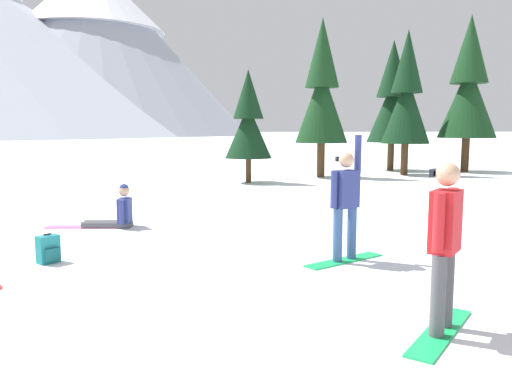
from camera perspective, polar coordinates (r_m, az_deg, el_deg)
ground_plane at (r=5.08m, az=-20.97°, el=-17.85°), size 800.00×800.00×0.00m
snowboarder_foreground at (r=5.53m, az=20.37°, el=-5.54°), size 1.30×1.33×1.77m
snowboarder_midground at (r=8.16m, az=10.00°, el=-1.15°), size 1.48×0.93×2.02m
snowboarder_background at (r=11.35m, az=-15.41°, el=-2.24°), size 1.86×0.71×0.94m
backpack_teal at (r=8.71m, az=-22.25°, el=-6.00°), size 0.38×0.37×0.47m
pine_tree_short at (r=27.11m, az=15.05°, el=9.92°), size 2.51×2.51×6.57m
pine_tree_young at (r=24.59m, az=16.53°, el=10.21°), size 2.18×2.18×6.59m
pine_tree_tall at (r=27.49m, az=22.73°, el=10.79°), size 2.78×2.78×7.63m
pine_tree_broad at (r=20.08m, az=-0.87°, el=7.92°), size 1.84×1.84×4.42m
pine_tree_leaning at (r=22.70m, az=7.40°, el=11.12°), size 2.28×2.28×6.87m
peak_west_ridge at (r=190.84m, az=-17.74°, el=15.34°), size 107.94×107.94×58.84m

